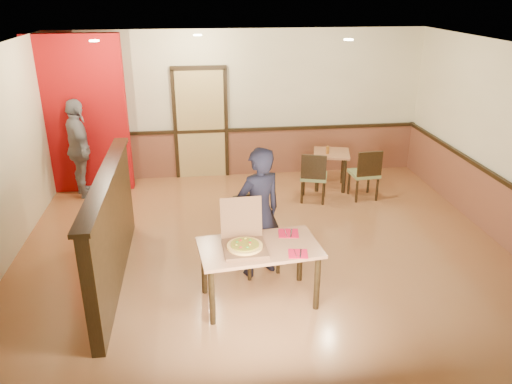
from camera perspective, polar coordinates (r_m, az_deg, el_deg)
floor at (r=6.95m, az=1.37°, el=-7.89°), size 7.00×7.00×0.00m
ceiling at (r=6.04m, az=1.62°, el=15.67°), size 7.00×7.00×0.00m
wall_back at (r=9.70m, az=-1.62°, el=9.93°), size 7.00×0.00×7.00m
wainscot_back at (r=9.93m, az=-1.55°, el=4.54°), size 7.00×0.04×0.90m
chair_rail_back at (r=9.77m, az=-1.56°, el=7.12°), size 7.00×0.06×0.06m
wainscot_right at (r=7.98m, az=26.90°, el=-2.68°), size 0.04×7.00×0.90m
back_door at (r=9.70m, az=-6.32°, el=7.68°), size 0.90×0.06×2.10m
booth_partition at (r=6.46m, az=-16.17°, el=-3.96°), size 0.20×3.10×1.44m
red_accent_panel at (r=9.39m, az=-19.40°, el=8.23°), size 1.60×0.20×2.78m
spot_a at (r=7.88m, az=-18.01°, el=16.12°), size 0.14×0.14×0.02m
spot_b at (r=8.46m, az=-6.69°, el=17.39°), size 0.14×0.14×0.02m
spot_c at (r=7.81m, az=10.54°, el=16.76°), size 0.14×0.14×0.02m
main_table at (r=5.84m, az=0.36°, el=-7.12°), size 1.46×0.94×0.74m
diner_chair at (r=6.57m, az=-0.11°, el=-4.35°), size 0.62×0.62×1.01m
side_chair_left at (r=8.66m, az=6.62°, el=1.93°), size 0.55×0.55×0.90m
side_chair_right at (r=8.91m, az=12.42°, el=2.22°), size 0.49×0.49×0.92m
side_table at (r=9.33m, az=8.57°, el=3.53°), size 0.78×0.78×0.69m
diner at (r=6.30m, az=0.34°, el=-2.39°), size 0.75×0.64×1.73m
passerby at (r=9.26m, az=-19.53°, el=4.67°), size 0.80×1.12×1.76m
pizza_box at (r=5.72m, az=-1.37°, el=-5.79°), size 0.51×0.59×0.52m
pizza at (r=5.68m, az=-1.29°, el=-6.19°), size 0.49×0.49×0.03m
napkin_near at (r=5.64m, az=4.82°, el=-7.04°), size 0.25×0.25×0.01m
napkin_far at (r=6.07m, az=3.73°, el=-4.73°), size 0.27×0.27×0.01m
condiment at (r=9.16m, az=8.18°, el=4.78°), size 0.06×0.06×0.14m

